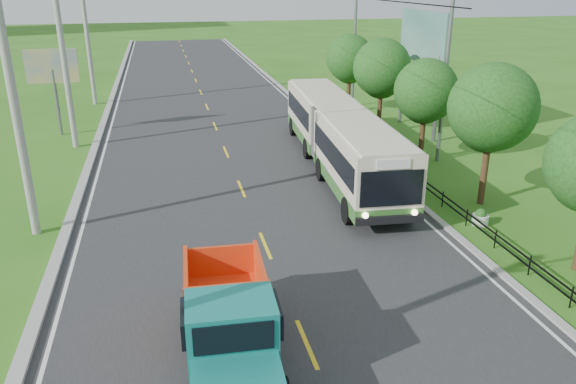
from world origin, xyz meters
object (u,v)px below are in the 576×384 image
object	(u,v)px
planter_near	(480,218)
billboard_right	(422,45)
tree_fifth	(382,71)
billboard_left	(53,72)
pole_far	(88,36)
tree_fourth	(425,94)
planter_far	(350,122)
tree_third	(491,112)
tree_back	(350,61)
pole_near	(15,100)
planter_mid	(399,158)
pole_mid	(64,57)
bus	(339,133)
streetlight_mid	(444,67)
streetlight_far	(353,40)
dump_truck	(229,321)

from	to	relation	value
planter_near	billboard_right	world-z (taller)	billboard_right
tree_fifth	billboard_left	distance (m)	19.74
pole_far	tree_fourth	size ratio (longest dim) A/B	1.85
planter_far	tree_third	bearing A→B (deg)	-84.82
planter_far	planter_near	bearing A→B (deg)	-90.00
tree_fifth	tree_back	size ratio (longest dim) A/B	1.05
pole_near	pole_far	world-z (taller)	same
planter_mid	tree_back	bearing A→B (deg)	84.09
pole_mid	bus	xyz separation A→B (m)	(13.46, -7.21, -3.20)
tree_fourth	bus	distance (m)	4.97
streetlight_mid	bus	bearing A→B (deg)	-177.80
tree_third	bus	xyz separation A→B (m)	(-4.66, 5.65, -2.10)
streetlight_far	bus	distance (m)	15.51
billboard_right	bus	xyz separation A→B (m)	(-7.10, -6.21, -3.45)
pole_near	streetlight_far	xyz separation A→B (m)	(18.90, 19.00, -0.19)
planter_near	billboard_right	distance (m)	15.34
pole_far	planter_near	bearing A→B (deg)	-58.01
pole_mid	streetlight_mid	world-z (taller)	pole_mid
planter_mid	planter_far	xyz separation A→B (m)	(0.00, 8.00, 0.00)
pole_near	planter_mid	size ratio (longest dim) A/B	14.93
planter_near	planter_mid	xyz separation A→B (m)	(0.00, 8.00, 0.00)
tree_third	dump_truck	xyz separation A→B (m)	(-11.93, -8.64, -2.64)
tree_fourth	dump_truck	xyz separation A→B (m)	(-11.93, -14.64, -2.24)
billboard_left	bus	world-z (taller)	billboard_left
tree_fifth	bus	xyz separation A→B (m)	(-4.66, -6.35, -1.96)
pole_mid	tree_fourth	world-z (taller)	pole_mid
pole_near	bus	distance (m)	14.64
pole_far	billboard_left	distance (m)	9.17
streetlight_mid	billboard_left	world-z (taller)	streetlight_mid
billboard_left	pole_far	bearing A→B (deg)	82.17
pole_far	billboard_right	bearing A→B (deg)	-32.30
bus	dump_truck	size ratio (longest dim) A/B	2.85
pole_mid	streetlight_far	bearing A→B (deg)	20.32
pole_mid	streetlight_mid	xyz separation A→B (m)	(18.90, -7.00, -0.19)
pole_mid	dump_truck	size ratio (longest dim) A/B	1.74
pole_far	bus	bearing A→B (deg)	-54.98
planter_mid	tree_third	bearing A→B (deg)	-77.90
tree_third	tree_fourth	distance (m)	6.01
pole_mid	tree_third	bearing A→B (deg)	-35.36
tree_back	planter_mid	bearing A→B (deg)	-95.91
streetlight_far	dump_truck	distance (m)	31.41
streetlight_far	planter_near	size ratio (longest dim) A/B	13.54
pole_far	tree_fourth	bearing A→B (deg)	-46.15
pole_mid	tree_fifth	size ratio (longest dim) A/B	1.72
streetlight_mid	planter_near	world-z (taller)	streetlight_mid
pole_near	bus	bearing A→B (deg)	19.59
pole_far	tree_third	distance (m)	30.78
pole_far	planter_near	xyz separation A→B (m)	(16.86, -27.00, -4.81)
tree_fourth	tree_fifth	size ratio (longest dim) A/B	0.93
pole_far	planter_mid	bearing A→B (deg)	-48.41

